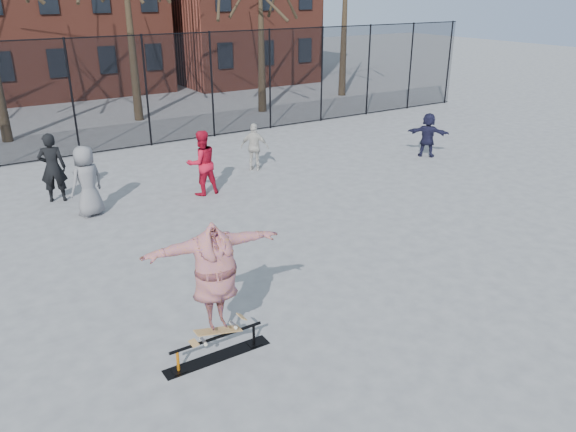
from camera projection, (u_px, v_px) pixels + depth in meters
ground at (333, 310)px, 10.29m from camera, size 100.00×100.00×0.00m
skate_rail at (217, 349)px, 8.93m from camera, size 1.79×0.27×0.39m
skateboard at (218, 333)px, 8.83m from camera, size 0.84×0.20×0.10m
skater at (215, 281)px, 8.48m from camera, size 2.20×0.82×1.75m
bystander_black at (53, 168)px, 15.22m from camera, size 0.81×0.65×1.91m
bystander_red at (202, 163)px, 15.75m from camera, size 0.91×0.72×1.84m
bystander_white at (255, 147)px, 17.93m from camera, size 0.93×0.85×1.52m
bystander_navy at (428, 135)px, 19.41m from camera, size 1.27×1.38×1.54m
bystander_extra at (87, 181)px, 14.26m from camera, size 1.06×0.89×1.85m
fence at (113, 93)px, 19.67m from camera, size 34.03×0.07×4.00m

